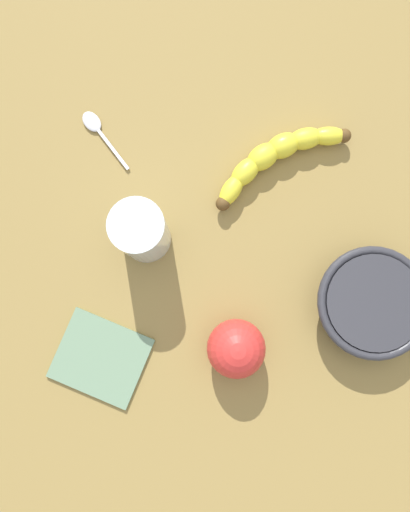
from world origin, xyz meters
TOP-DOWN VIEW (x-y plane):
  - wooden_tabletop at (0.00, 0.00)cm, footprint 120.00×120.00cm
  - banana at (5.33, 11.24)cm, footprint 20.84×12.42cm
  - smoothie_glass at (-14.35, 0.18)cm, footprint 7.32×7.32cm
  - ceramic_bowl at (17.25, -10.88)cm, footprint 15.78×15.78cm
  - apple_fruit at (-2.03, -16.38)cm, footprint 8.12×8.12cm
  - teaspoon at (-21.83, 17.72)cm, footprint 7.62×10.00cm
  - folded_napkin at (-21.41, -17.25)cm, footprint 15.81×14.92cm

SIDE VIEW (x-z plane):
  - wooden_tabletop at x=0.00cm, z-range 0.00..3.00cm
  - folded_napkin at x=-21.41cm, z-range 3.00..3.60cm
  - teaspoon at x=-21.83cm, z-range 3.00..3.80cm
  - banana at x=5.33cm, z-range 3.00..6.62cm
  - ceramic_bowl at x=17.25cm, z-range 3.47..8.49cm
  - apple_fruit at x=-2.03cm, z-range 3.00..11.12cm
  - smoothie_glass at x=-14.35cm, z-range 2.79..14.43cm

